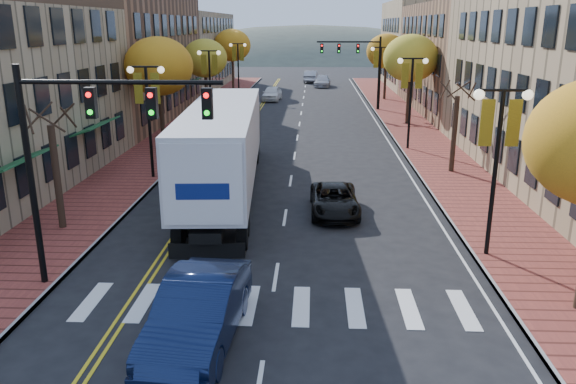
# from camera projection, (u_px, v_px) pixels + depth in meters

# --- Properties ---
(ground) EXTENTS (200.00, 200.00, 0.00)m
(ground) POSITION_uv_depth(u_px,v_px,m) (266.00, 341.00, 14.93)
(ground) COLOR black
(ground) RESTS_ON ground
(sidewalk_left) EXTENTS (4.00, 85.00, 0.15)m
(sidewalk_left) POSITION_uv_depth(u_px,v_px,m) (190.00, 125.00, 46.40)
(sidewalk_left) COLOR brown
(sidewalk_left) RESTS_ON ground
(sidewalk_right) EXTENTS (4.00, 85.00, 0.15)m
(sidewalk_right) POSITION_uv_depth(u_px,v_px,m) (410.00, 127.00, 45.61)
(sidewalk_right) COLOR brown
(sidewalk_right) RESTS_ON ground
(building_left_mid) EXTENTS (12.00, 24.00, 11.00)m
(building_left_mid) POSITION_uv_depth(u_px,v_px,m) (104.00, 56.00, 48.55)
(building_left_mid) COLOR brown
(building_left_mid) RESTS_ON ground
(building_left_far) EXTENTS (12.00, 26.00, 9.50)m
(building_left_far) POSITION_uv_depth(u_px,v_px,m) (174.00, 51.00, 72.69)
(building_left_far) COLOR #9E8966
(building_left_far) RESTS_ON ground
(building_right_mid) EXTENTS (15.00, 24.00, 10.00)m
(building_right_mid) POSITION_uv_depth(u_px,v_px,m) (498.00, 59.00, 52.86)
(building_right_mid) COLOR brown
(building_right_mid) RESTS_ON ground
(building_right_far) EXTENTS (15.00, 20.00, 11.00)m
(building_right_far) POSITION_uv_depth(u_px,v_px,m) (446.00, 45.00, 73.77)
(building_right_far) COLOR #9E8966
(building_right_far) RESTS_ON ground
(tree_left_a) EXTENTS (0.28, 0.28, 4.20)m
(tree_left_a) POSITION_uv_depth(u_px,v_px,m) (57.00, 177.00, 22.33)
(tree_left_a) COLOR #382619
(tree_left_a) RESTS_ON sidewalk_left
(tree_left_b) EXTENTS (4.48, 4.48, 7.21)m
(tree_left_b) POSITION_uv_depth(u_px,v_px,m) (159.00, 66.00, 36.73)
(tree_left_b) COLOR #382619
(tree_left_b) RESTS_ON sidewalk_left
(tree_left_c) EXTENTS (4.16, 4.16, 6.69)m
(tree_left_c) POSITION_uv_depth(u_px,v_px,m) (205.00, 58.00, 52.15)
(tree_left_c) COLOR #382619
(tree_left_c) RESTS_ON sidewalk_left
(tree_left_d) EXTENTS (4.61, 4.61, 7.42)m
(tree_left_d) POSITION_uv_depth(u_px,v_px,m) (232.00, 45.00, 69.22)
(tree_left_d) COLOR #382619
(tree_left_d) RESTS_ON sidewalk_left
(tree_right_b) EXTENTS (0.28, 0.28, 4.20)m
(tree_right_b) POSITION_uv_depth(u_px,v_px,m) (454.00, 134.00, 31.11)
(tree_right_b) COLOR #382619
(tree_right_b) RESTS_ON sidewalk_right
(tree_right_c) EXTENTS (4.48, 4.48, 7.21)m
(tree_right_c) POSITION_uv_depth(u_px,v_px,m) (411.00, 58.00, 45.50)
(tree_right_c) COLOR #382619
(tree_right_c) RESTS_ON sidewalk_right
(tree_right_d) EXTENTS (4.35, 4.35, 7.00)m
(tree_right_d) POSITION_uv_depth(u_px,v_px,m) (387.00, 51.00, 60.86)
(tree_right_d) COLOR #382619
(tree_right_d) RESTS_ON sidewalk_right
(lamp_left_b) EXTENTS (1.96, 0.36, 6.05)m
(lamp_left_b) POSITION_uv_depth(u_px,v_px,m) (148.00, 100.00, 29.34)
(lamp_left_b) COLOR black
(lamp_left_b) RESTS_ON ground
(lamp_left_c) EXTENTS (1.96, 0.36, 6.05)m
(lamp_left_c) POSITION_uv_depth(u_px,v_px,m) (210.00, 72.00, 46.56)
(lamp_left_c) COLOR black
(lamp_left_c) RESTS_ON ground
(lamp_left_d) EXTENTS (1.96, 0.36, 6.05)m
(lamp_left_d) POSITION_uv_depth(u_px,v_px,m) (238.00, 59.00, 63.78)
(lamp_left_d) COLOR black
(lamp_left_d) RESTS_ON ground
(lamp_right_a) EXTENTS (1.96, 0.36, 6.05)m
(lamp_right_a) POSITION_uv_depth(u_px,v_px,m) (498.00, 141.00, 19.10)
(lamp_right_a) COLOR black
(lamp_right_a) RESTS_ON ground
(lamp_right_b) EXTENTS (1.96, 0.36, 6.05)m
(lamp_right_b) POSITION_uv_depth(u_px,v_px,m) (411.00, 85.00, 36.33)
(lamp_right_b) COLOR black
(lamp_right_b) RESTS_ON ground
(lamp_right_c) EXTENTS (1.96, 0.36, 6.05)m
(lamp_right_c) POSITION_uv_depth(u_px,v_px,m) (380.00, 66.00, 53.55)
(lamp_right_c) COLOR black
(lamp_right_c) RESTS_ON ground
(traffic_mast_near) EXTENTS (6.10, 0.35, 7.00)m
(traffic_mast_near) POSITION_uv_depth(u_px,v_px,m) (88.00, 136.00, 16.62)
(traffic_mast_near) COLOR black
(traffic_mast_near) RESTS_ON ground
(traffic_mast_far) EXTENTS (6.10, 0.34, 7.00)m
(traffic_mast_far) POSITION_uv_depth(u_px,v_px,m) (359.00, 59.00, 53.46)
(traffic_mast_far) COLOR black
(traffic_mast_far) RESTS_ON ground
(semi_truck) EXTENTS (4.07, 18.26, 4.53)m
(semi_truck) POSITION_uv_depth(u_px,v_px,m) (226.00, 141.00, 27.34)
(semi_truck) COLOR black
(semi_truck) RESTS_ON ground
(navy_sedan) EXTENTS (2.24, 5.52, 1.78)m
(navy_sedan) POSITION_uv_depth(u_px,v_px,m) (198.00, 312.00, 14.64)
(navy_sedan) COLOR #0D1635
(navy_sedan) RESTS_ON ground
(black_suv) EXTENTS (2.20, 4.56, 1.25)m
(black_suv) POSITION_uv_depth(u_px,v_px,m) (334.00, 200.00, 24.87)
(black_suv) COLOR black
(black_suv) RESTS_ON ground
(car_far_white) EXTENTS (2.20, 4.72, 1.57)m
(car_far_white) POSITION_uv_depth(u_px,v_px,m) (272.00, 93.00, 61.88)
(car_far_white) COLOR white
(car_far_white) RESTS_ON ground
(car_far_silver) EXTENTS (2.47, 5.13, 1.44)m
(car_far_silver) POSITION_uv_depth(u_px,v_px,m) (322.00, 81.00, 75.60)
(car_far_silver) COLOR #AAAAB2
(car_far_silver) RESTS_ON ground
(car_far_oncoming) EXTENTS (2.13, 5.14, 1.65)m
(car_far_oncoming) POSITION_uv_depth(u_px,v_px,m) (311.00, 76.00, 81.42)
(car_far_oncoming) COLOR #AAA9B1
(car_far_oncoming) RESTS_ON ground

